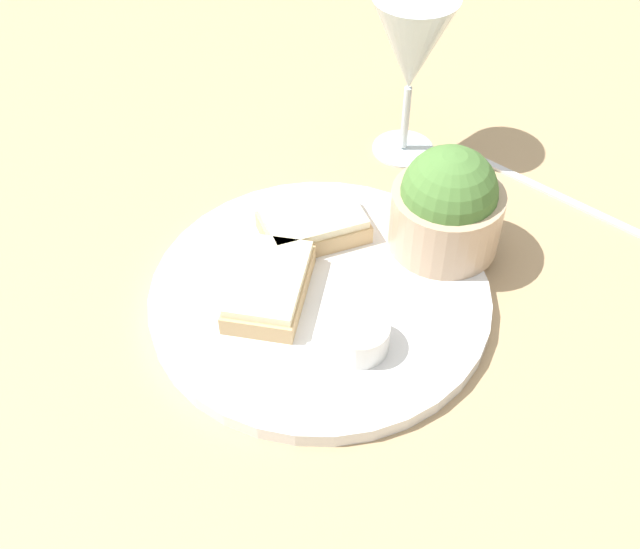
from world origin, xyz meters
name	(u,v)px	position (x,y,z in m)	size (l,w,h in m)	color
ground_plane	(320,301)	(0.00, 0.00, 0.00)	(4.00, 4.00, 0.00)	tan
dinner_plate	(320,296)	(0.00, 0.00, 0.01)	(0.30, 0.30, 0.01)	white
salad_bowl	(447,206)	(0.12, -0.04, 0.06)	(0.10, 0.10, 0.10)	tan
sauce_ramekin	(359,335)	(-0.03, -0.06, 0.03)	(0.05, 0.05, 0.03)	white
cheese_toast_near	(269,286)	(-0.03, 0.03, 0.03)	(0.12, 0.10, 0.03)	tan
cheese_toast_far	(313,224)	(0.05, 0.05, 0.03)	(0.11, 0.10, 0.03)	tan
wine_glass	(412,48)	(0.22, 0.08, 0.12)	(0.08, 0.08, 0.17)	silver
fork	(567,199)	(0.26, -0.10, 0.00)	(0.01, 0.20, 0.01)	silver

